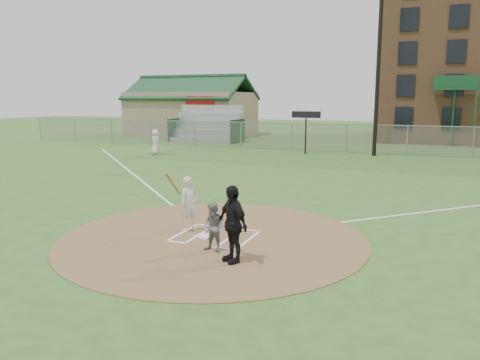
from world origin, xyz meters
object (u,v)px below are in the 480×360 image
at_px(ondeck_player, 156,142).
at_px(home_plate, 205,236).
at_px(catcher, 214,228).
at_px(batter_at_plate, 189,204).
at_px(umpire, 232,224).

bearing_deg(ondeck_player, home_plate, 162.32).
xyz_separation_m(catcher, batter_at_plate, (-1.44, 1.43, 0.18)).
bearing_deg(umpire, ondeck_player, 160.58).
bearing_deg(ondeck_player, batter_at_plate, 161.33).
distance_m(home_plate, catcher, 1.47).
height_order(ondeck_player, batter_at_plate, batter_at_plate).
xyz_separation_m(home_plate, umpire, (1.49, -1.57, 0.89)).
bearing_deg(catcher, batter_at_plate, 142.16).
distance_m(catcher, ondeck_player, 21.20).
bearing_deg(home_plate, batter_at_plate, 152.64).
bearing_deg(home_plate, ondeck_player, 125.94).
height_order(umpire, ondeck_player, umpire).
relative_size(catcher, ondeck_player, 0.72).
height_order(home_plate, batter_at_plate, batter_at_plate).
bearing_deg(umpire, batter_at_plate, 172.23).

